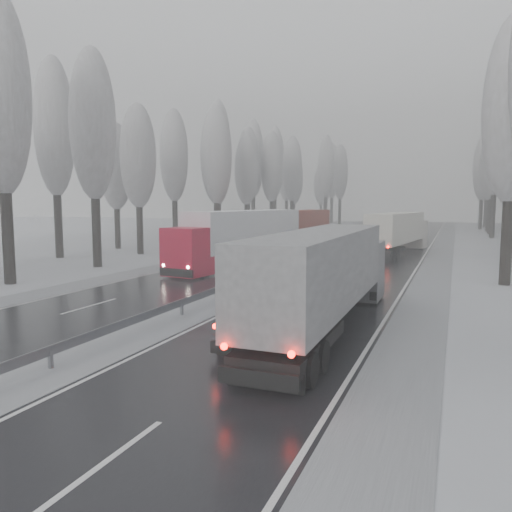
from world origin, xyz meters
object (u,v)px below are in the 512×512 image
Objects in this scene: truck_blue_box at (292,268)px; truck_red_white at (240,234)px; truck_grey_tarp at (327,272)px; truck_red_red at (294,226)px; truck_cream_box at (399,230)px; box_truck_distant at (411,222)px.

truck_red_white is at bearing 116.42° from truck_blue_box.
truck_grey_tarp is at bearing -52.39° from truck_blue_box.
truck_blue_box is at bearing -66.17° from truck_red_red.
truck_red_white is at bearing -118.82° from truck_cream_box.
truck_red_white is at bearing -91.87° from box_truck_distant.
box_truck_distant is (-3.46, 80.23, -1.01)m from truck_grey_tarp.
truck_blue_box is 29.42m from truck_cream_box.
truck_red_red is (-9.84, 31.36, 0.35)m from truck_blue_box.
truck_grey_tarp is at bearing -82.22° from box_truck_distant.
truck_red_white reaches higher than box_truck_distant.
box_truck_distant is at bearing 101.13° from truck_cream_box.
truck_blue_box is at bearing -50.22° from truck_red_white.
truck_blue_box is 17.29m from truck_red_white.
truck_red_white is (-7.96, -63.12, 1.26)m from box_truck_distant.
truck_cream_box is (1.74, 29.37, 0.29)m from truck_blue_box.
truck_blue_box is at bearing -83.82° from box_truck_distant.
truck_cream_box reaches higher than box_truck_distant.
truck_red_red is at bearing 101.93° from truck_blue_box.
truck_cream_box reaches higher than truck_blue_box.
box_truck_distant is at bearing 85.85° from truck_red_red.
truck_grey_tarp is at bearing -81.36° from truck_cream_box.
truck_red_white is at bearing -81.18° from truck_red_red.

